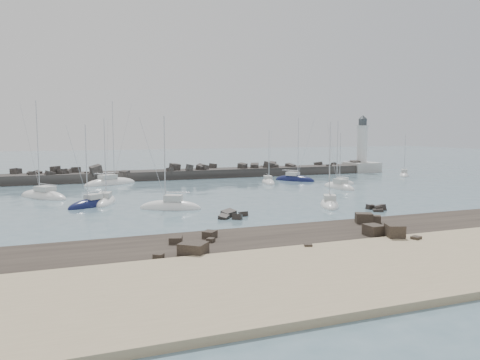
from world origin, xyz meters
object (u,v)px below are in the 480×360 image
at_px(lighthouse, 362,159).
at_px(sailboat_8, 295,180).
at_px(sailboat_9, 342,185).
at_px(sailboat_10, 339,188).
at_px(sailboat_4, 110,184).
at_px(sailboat_11, 404,175).
at_px(sailboat_5, 171,208).
at_px(sailboat_6, 268,183).
at_px(sailboat_1, 43,197).
at_px(sailboat_3, 105,202).
at_px(sailboat_7, 329,205).
at_px(sailboat_2, 91,205).

bearing_deg(lighthouse, sailboat_8, -152.86).
height_order(sailboat_9, sailboat_10, sailboat_10).
xyz_separation_m(sailboat_4, sailboat_9, (39.78, -16.99, -0.01)).
distance_m(sailboat_9, sailboat_11, 25.14).
bearing_deg(sailboat_4, sailboat_5, -82.10).
height_order(lighthouse, sailboat_6, lighthouse).
bearing_deg(sailboat_10, sailboat_11, 28.23).
distance_m(sailboat_1, sailboat_10, 48.35).
bearing_deg(sailboat_9, sailboat_3, -171.43).
xyz_separation_m(lighthouse, sailboat_7, (-36.27, -43.49, -2.96)).
height_order(sailboat_8, sailboat_10, sailboat_8).
relative_size(lighthouse, sailboat_7, 1.20).
relative_size(sailboat_3, sailboat_4, 0.76).
bearing_deg(sailboat_11, sailboat_5, -157.00).
relative_size(sailboat_8, sailboat_9, 1.30).
bearing_deg(sailboat_2, sailboat_6, 26.58).
distance_m(sailboat_3, sailboat_7, 30.85).
bearing_deg(sailboat_10, sailboat_1, 172.66).
bearing_deg(sailboat_4, sailboat_11, -6.21).
xyz_separation_m(sailboat_3, sailboat_8, (38.53, 16.97, 0.01)).
bearing_deg(sailboat_9, sailboat_11, 23.82).
bearing_deg(sailboat_6, sailboat_5, -136.75).
height_order(sailboat_1, sailboat_11, sailboat_1).
height_order(sailboat_4, sailboat_9, sailboat_4).
bearing_deg(sailboat_8, sailboat_9, -68.10).
distance_m(sailboat_5, sailboat_7, 21.07).
bearing_deg(sailboat_11, sailboat_4, 173.79).
bearing_deg(sailboat_5, sailboat_8, 38.91).
xyz_separation_m(sailboat_4, sailboat_7, (24.79, -36.88, -0.01)).
xyz_separation_m(sailboat_4, sailboat_10, (36.73, -20.82, 0.00)).
height_order(sailboat_2, sailboat_11, sailboat_2).
relative_size(lighthouse, sailboat_2, 1.24).
bearing_deg(sailboat_4, sailboat_3, -97.24).
xyz_separation_m(lighthouse, sailboat_6, (-32.46, -15.46, -2.96)).
bearing_deg(sailboat_7, sailboat_8, 70.52).
relative_size(sailboat_1, sailboat_11, 1.51).
distance_m(sailboat_2, sailboat_6, 37.54).
bearing_deg(sailboat_2, sailboat_4, 79.01).
relative_size(lighthouse, sailboat_3, 1.15).
distance_m(lighthouse, sailboat_2, 73.56).
bearing_deg(sailboat_4, lighthouse, 6.18).
bearing_deg(sailboat_5, sailboat_10, 18.46).
height_order(sailboat_5, sailboat_7, sailboat_5).
bearing_deg(sailboat_4, sailboat_6, -17.17).
relative_size(sailboat_3, sailboat_10, 0.99).
height_order(sailboat_5, sailboat_10, sailboat_5).
height_order(sailboat_5, sailboat_6, sailboat_5).
bearing_deg(sailboat_7, sailboat_10, 53.39).
relative_size(sailboat_3, sailboat_9, 1.20).
distance_m(sailboat_1, sailboat_11, 74.42).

